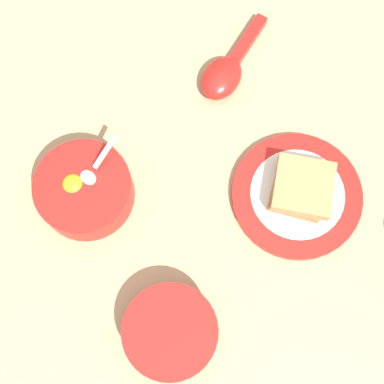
# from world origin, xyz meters

# --- Properties ---
(ground_plane) EXTENTS (3.00, 3.00, 0.00)m
(ground_plane) POSITION_xyz_m (0.00, 0.00, 0.00)
(ground_plane) COLOR tan
(egg_bowl) EXTENTS (0.14, 0.15, 0.08)m
(egg_bowl) POSITION_xyz_m (0.18, 0.04, 0.03)
(egg_bowl) COLOR red
(egg_bowl) RESTS_ON ground_plane
(toast_plate) EXTENTS (0.19, 0.19, 0.01)m
(toast_plate) POSITION_xyz_m (-0.05, -0.17, 0.01)
(toast_plate) COLOR red
(toast_plate) RESTS_ON ground_plane
(toast_sandwich) EXTENTS (0.11, 0.11, 0.04)m
(toast_sandwich) POSITION_xyz_m (-0.05, -0.17, 0.03)
(toast_sandwich) COLOR #9E7042
(toast_sandwich) RESTS_ON toast_plate
(soup_spoon) EXTENTS (0.07, 0.18, 0.04)m
(soup_spoon) POSITION_xyz_m (0.16, -0.24, 0.02)
(soup_spoon) COLOR red
(soup_spoon) RESTS_ON ground_plane
(congee_bowl) EXTENTS (0.13, 0.13, 0.05)m
(congee_bowl) POSITION_xyz_m (-0.05, 0.10, 0.03)
(congee_bowl) COLOR red
(congee_bowl) RESTS_ON ground_plane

